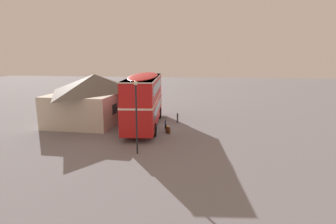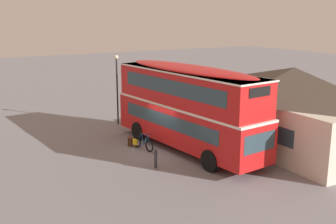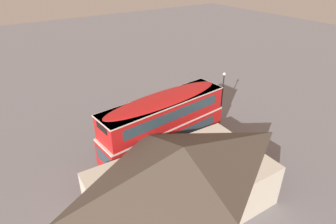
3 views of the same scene
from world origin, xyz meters
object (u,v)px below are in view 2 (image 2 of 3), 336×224
double_decker_bus (187,104)px  kerb_bollard (156,158)px  backpack_on_ground (130,141)px  water_bottle_clear_plastic (133,149)px  street_lamp (117,82)px  touring_bicycle (142,143)px

double_decker_bus → kerb_bollard: (1.57, -2.91, -2.15)m
backpack_on_ground → water_bottle_clear_plastic: bearing=-16.2°
street_lamp → kerb_bollard: street_lamp is taller
backpack_on_ground → street_lamp: street_lamp is taller
backpack_on_ground → water_bottle_clear_plastic: backpack_on_ground is taller
water_bottle_clear_plastic → kerb_bollard: 2.94m
kerb_bollard → water_bottle_clear_plastic: bearing=176.7°
double_decker_bus → water_bottle_clear_plastic: bearing=-116.0°
backpack_on_ground → kerb_bollard: (3.80, -0.43, 0.20)m
double_decker_bus → kerb_bollard: bearing=-61.6°
touring_bicycle → backpack_on_ground: size_ratio=3.00×
touring_bicycle → double_decker_bus: bearing=58.4°
kerb_bollard → double_decker_bus: bearing=118.4°
touring_bicycle → water_bottle_clear_plastic: 0.64m
water_bottle_clear_plastic → street_lamp: street_lamp is taller
double_decker_bus → touring_bicycle: size_ratio=6.15×
touring_bicycle → street_lamp: (-5.83, 1.13, 2.60)m
touring_bicycle → backpack_on_ground: 0.95m
backpack_on_ground → street_lamp: bearing=163.7°
water_bottle_clear_plastic → kerb_bollard: kerb_bollard is taller
touring_bicycle → backpack_on_ground: bearing=-160.3°
double_decker_bus → kerb_bollard: size_ratio=11.14×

